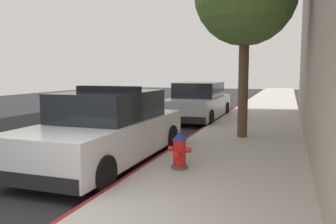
# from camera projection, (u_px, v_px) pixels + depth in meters

# --- Properties ---
(ground_plane) EXTENTS (32.30, 60.00, 0.20)m
(ground_plane) POSITION_uv_depth(u_px,v_px,m) (112.00, 121.00, 14.84)
(ground_plane) COLOR #232326
(sidewalk_pavement) EXTENTS (3.07, 60.00, 0.14)m
(sidewalk_pavement) POSITION_uv_depth(u_px,v_px,m) (257.00, 124.00, 12.86)
(sidewalk_pavement) COLOR #ADA89E
(sidewalk_pavement) RESTS_ON ground
(curb_painted_edge) EXTENTS (0.08, 60.00, 0.14)m
(curb_painted_edge) POSITION_uv_depth(u_px,v_px,m) (215.00, 122.00, 13.37)
(curb_painted_edge) COLOR maroon
(curb_painted_edge) RESTS_ON ground
(police_cruiser) EXTENTS (1.94, 4.84, 1.68)m
(police_cruiser) POSITION_uv_depth(u_px,v_px,m) (108.00, 129.00, 7.53)
(police_cruiser) COLOR white
(police_cruiser) RESTS_ON ground
(parked_car_silver_ahead) EXTENTS (1.94, 4.84, 1.56)m
(parked_car_silver_ahead) POSITION_uv_depth(u_px,v_px,m) (198.00, 102.00, 14.45)
(parked_car_silver_ahead) COLOR #B2B5BA
(parked_car_silver_ahead) RESTS_ON ground
(fire_hydrant) EXTENTS (0.44, 0.40, 0.76)m
(fire_hydrant) POSITION_uv_depth(u_px,v_px,m) (179.00, 150.00, 6.62)
(fire_hydrant) COLOR #4C4C51
(fire_hydrant) RESTS_ON sidewalk_pavement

